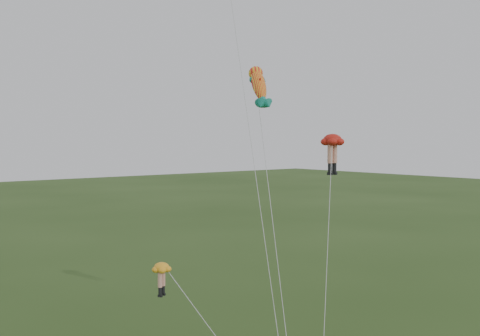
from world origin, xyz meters
TOP-DOWN VIEW (x-y plane):
  - legs_kite_red_mid at (6.32, 2.90)m, footprint 6.11×4.97m
  - legs_kite_yellow at (-6.89, -0.17)m, footprint 4.83×3.58m
  - fish_kite at (2.45, 5.19)m, footprint 4.54×8.09m

SIDE VIEW (x-z plane):
  - legs_kite_yellow at x=-6.89m, z-range 2.88..10.25m
  - legs_kite_red_mid at x=6.32m, z-range 5.61..18.30m
  - fish_kite at x=2.45m, z-range 7.03..24.00m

